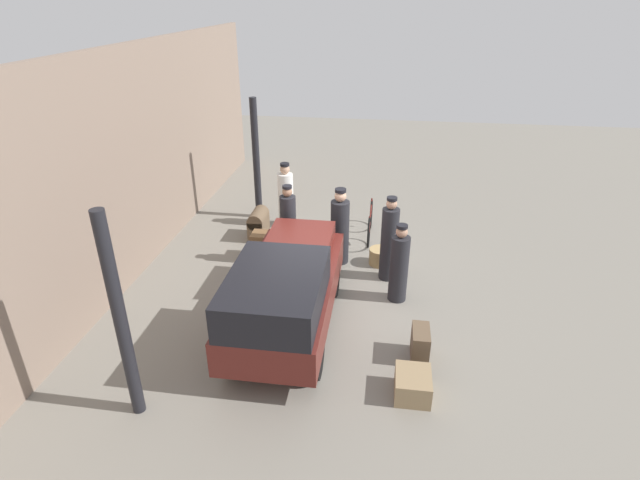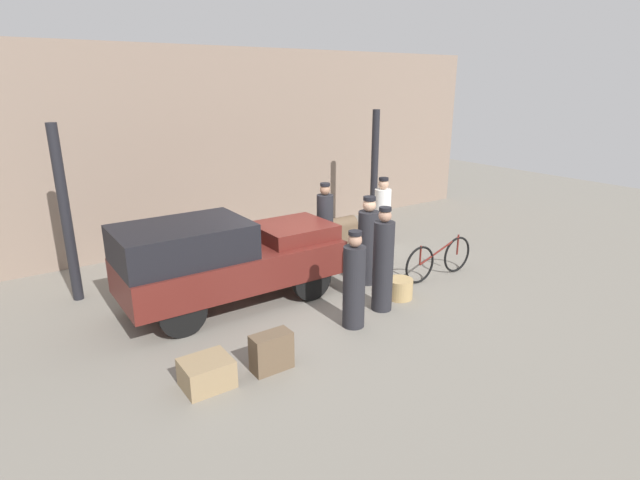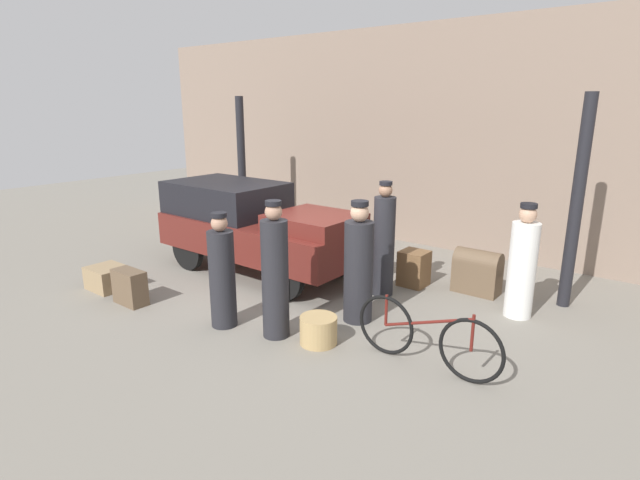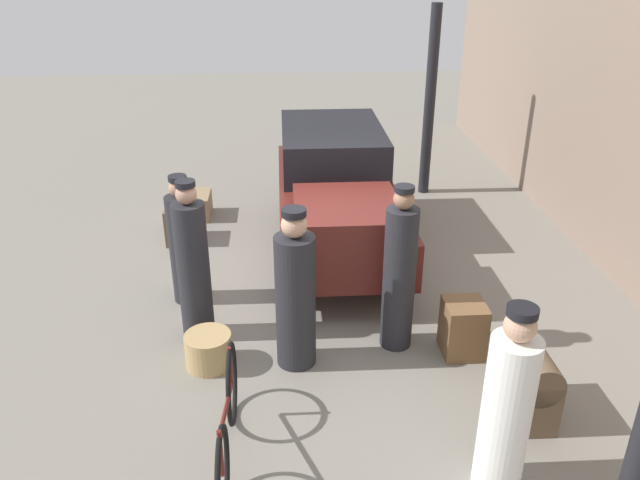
% 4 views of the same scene
% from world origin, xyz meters
% --- Properties ---
extents(ground_plane, '(30.00, 30.00, 0.00)m').
position_xyz_m(ground_plane, '(0.00, 0.00, 0.00)').
color(ground_plane, gray).
extents(canopy_pillar_left, '(0.18, 0.18, 3.11)m').
position_xyz_m(canopy_pillar_left, '(-3.67, 2.26, 1.55)').
color(canopy_pillar_left, black).
rests_on(canopy_pillar_left, ground).
extents(truck, '(3.81, 1.55, 1.56)m').
position_xyz_m(truck, '(-1.57, 0.53, 0.88)').
color(truck, black).
rests_on(truck, ground).
extents(bicycle, '(1.81, 0.04, 0.79)m').
position_xyz_m(bicycle, '(2.45, -0.70, 0.38)').
color(bicycle, black).
rests_on(bicycle, ground).
extents(wicker_basket, '(0.48, 0.48, 0.36)m').
position_xyz_m(wicker_basket, '(1.11, -1.00, 0.18)').
color(wicker_basket, tan).
rests_on(wicker_basket, ground).
extents(conductor_in_dark_uniform, '(0.34, 0.34, 1.81)m').
position_xyz_m(conductor_in_dark_uniform, '(0.86, 0.97, 0.84)').
color(conductor_in_dark_uniform, '#232328').
rests_on(conductor_in_dark_uniform, ground).
extents(porter_with_bicycle, '(0.38, 0.38, 1.64)m').
position_xyz_m(porter_with_bicycle, '(2.83, 1.44, 0.75)').
color(porter_with_bicycle, white).
rests_on(porter_with_bicycle, ground).
extents(porter_carrying_trunk, '(0.40, 0.40, 1.71)m').
position_xyz_m(porter_carrying_trunk, '(1.11, -0.10, 0.78)').
color(porter_carrying_trunk, '#232328').
rests_on(porter_carrying_trunk, ground).
extents(porter_lifting_near_truck, '(0.35, 0.35, 1.80)m').
position_xyz_m(porter_lifting_near_truck, '(0.54, -1.16, 0.83)').
color(porter_lifting_near_truck, '#232328').
rests_on(porter_lifting_near_truck, ground).
extents(porter_standing_middle, '(0.35, 0.35, 1.58)m').
position_xyz_m(porter_standing_middle, '(-0.24, -1.37, 0.72)').
color(porter_standing_middle, '#232328').
rests_on(porter_standing_middle, ground).
extents(trunk_barrel_dark, '(0.72, 0.38, 0.72)m').
position_xyz_m(trunk_barrel_dark, '(2.02, 1.95, 0.37)').
color(trunk_barrel_dark, brown).
rests_on(trunk_barrel_dark, ground).
extents(trunk_umber_medium, '(0.56, 0.28, 0.53)m').
position_xyz_m(trunk_umber_medium, '(-1.94, -1.74, 0.27)').
color(trunk_umber_medium, brown).
rests_on(trunk_umber_medium, ground).
extents(trunk_wicker_pale, '(0.44, 0.42, 0.59)m').
position_xyz_m(trunk_wicker_pale, '(1.06, 1.64, 0.30)').
color(trunk_wicker_pale, brown).
rests_on(trunk_wicker_pale, ground).
extents(suitcase_tan_flat, '(0.62, 0.52, 0.37)m').
position_xyz_m(suitcase_tan_flat, '(-2.82, -1.61, 0.19)').
color(suitcase_tan_flat, '#937A56').
rests_on(suitcase_tan_flat, ground).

